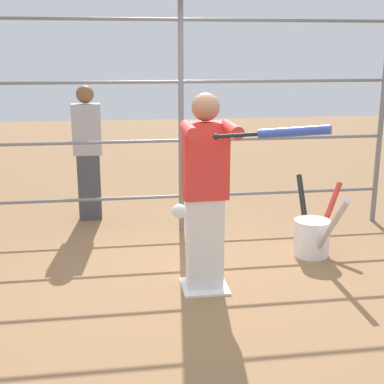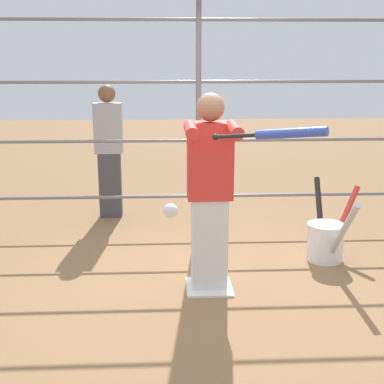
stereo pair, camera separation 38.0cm
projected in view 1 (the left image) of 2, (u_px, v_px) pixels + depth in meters
The scene contains 8 objects.
ground_plane at pixel (204, 287), 4.72m from camera, with size 24.00×24.00×0.00m, color olive.
home_plate at pixel (204, 286), 4.72m from camera, with size 0.40×0.40×0.02m.
fence_backstop at pixel (181, 112), 5.90m from camera, with size 4.80×0.06×2.75m.
batter at pixel (205, 187), 4.47m from camera, with size 0.44×0.57×1.70m.
baseball_bat_swinging at pixel (283, 132), 3.68m from camera, with size 0.73×0.54×0.16m.
softball_in_flight at pixel (179, 211), 3.48m from camera, with size 0.10×0.10×0.10m.
bat_bucket at pixel (313, 234), 5.42m from camera, with size 0.61×1.28×0.76m.
bystander_behind_fence at pixel (88, 151), 6.44m from camera, with size 0.34×0.21×1.63m.
Camera 1 is at (0.74, 4.28, 2.02)m, focal length 50.00 mm.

